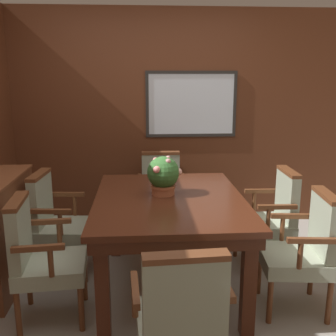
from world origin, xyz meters
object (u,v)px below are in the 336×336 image
object	(u,v)px
dining_table	(169,209)
chair_head_far	(161,192)
chair_right_near	(305,248)
chair_left_far	(56,219)
chair_head_near	(181,317)
potted_plant	(163,175)
chair_left_near	(40,255)
chair_right_far	(272,215)

from	to	relation	value
dining_table	chair_head_far	xyz separation A→B (m)	(-0.00, 1.13, -0.19)
chair_right_near	chair_left_far	distance (m)	2.06
chair_head_near	chair_head_far	xyz separation A→B (m)	(0.02, 2.28, 0.00)
dining_table	potted_plant	distance (m)	0.28
chair_right_near	chair_head_far	xyz separation A→B (m)	(-0.97, 1.50, 0.00)
chair_left_near	chair_left_far	bearing A→B (deg)	-1.94
potted_plant	dining_table	bearing A→B (deg)	-61.14
chair_left_near	chair_left_far	size ratio (longest dim) A/B	1.00
dining_table	chair_left_far	distance (m)	1.04
chair_right_far	chair_right_near	xyz separation A→B (m)	(0.01, -0.69, 0.00)
chair_head_near	chair_left_near	bearing A→B (deg)	-44.21
chair_right_near	chair_head_near	world-z (taller)	same
chair_head_far	chair_left_far	bearing A→B (deg)	-141.00
dining_table	chair_head_near	distance (m)	1.16
potted_plant	chair_head_near	bearing A→B (deg)	-88.99
chair_left_near	chair_head_far	bearing A→B (deg)	-36.58
dining_table	potted_plant	size ratio (longest dim) A/B	4.77
dining_table	potted_plant	world-z (taller)	potted_plant
chair_right_far	chair_right_near	bearing A→B (deg)	2.53
chair_head_far	potted_plant	size ratio (longest dim) A/B	2.87
chair_head_near	chair_left_far	bearing A→B (deg)	-61.01
dining_table	chair_head_far	distance (m)	1.15
dining_table	chair_right_far	size ratio (longest dim) A/B	1.66
dining_table	chair_right_far	xyz separation A→B (m)	(0.95, 0.32, -0.19)
chair_left_far	chair_head_near	distance (m)	1.77
chair_right_far	potted_plant	distance (m)	1.12
chair_left_near	chair_right_near	size ratio (longest dim) A/B	1.00
dining_table	chair_head_far	bearing A→B (deg)	90.23
chair_left_near	chair_head_near	xyz separation A→B (m)	(0.91, -0.79, 0.00)
potted_plant	chair_right_near	bearing A→B (deg)	-23.76
dining_table	chair_right_far	distance (m)	1.02
chair_head_near	chair_right_near	bearing A→B (deg)	-144.86
chair_right_far	chair_left_near	world-z (taller)	same
chair_left_near	chair_right_far	bearing A→B (deg)	-74.73
chair_head_far	chair_right_far	bearing A→B (deg)	-40.30
chair_left_far	dining_table	bearing A→B (deg)	-104.72
chair_left_near	potted_plant	world-z (taller)	potted_plant
dining_table	potted_plant	bearing A→B (deg)	118.86
chair_right_far	chair_left_near	xyz separation A→B (m)	(-1.88, -0.68, 0.00)
chair_right_far	chair_left_far	distance (m)	1.92
potted_plant	chair_right_far	bearing A→B (deg)	13.95
dining_table	chair_left_near	bearing A→B (deg)	-158.88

